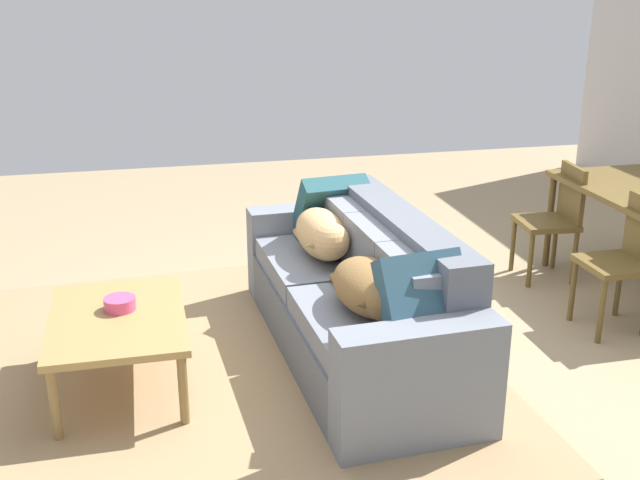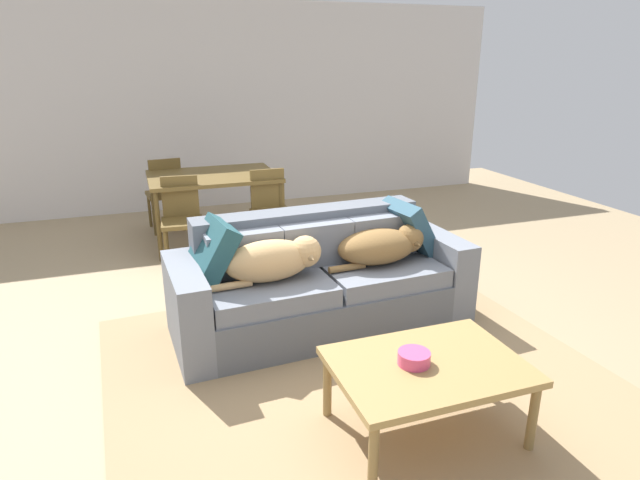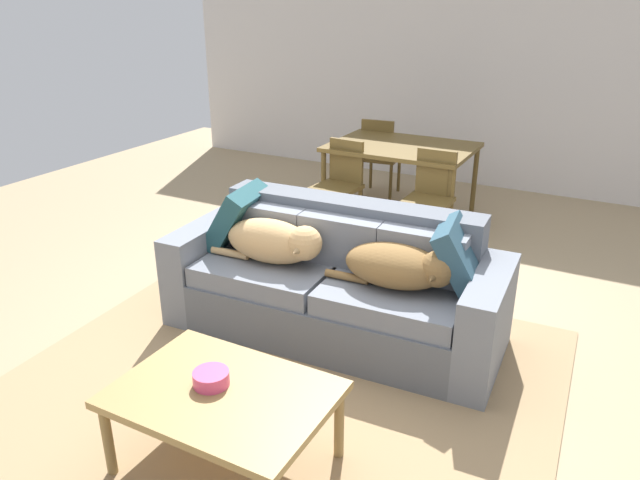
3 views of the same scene
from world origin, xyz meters
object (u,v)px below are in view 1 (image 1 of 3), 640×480
object	(u,v)px
dog_on_left_cushion	(323,235)
dog_on_right_cushion	(372,289)
coffee_table	(118,323)
dining_chair_near_left	(555,216)
bowl_on_coffee_table	(120,304)
couch	(360,300)
throw_pillow_by_right_arm	(424,298)
dining_chair_near_right	(626,257)
throw_pillow_by_left_arm	(330,206)

from	to	relation	value
dog_on_left_cushion	dog_on_right_cushion	bearing A→B (deg)	1.25
dog_on_left_cushion	coffee_table	xyz separation A→B (m)	(0.50, -1.27, -0.24)
coffee_table	dining_chair_near_left	distance (m)	3.30
dog_on_left_cushion	bowl_on_coffee_table	world-z (taller)	dog_on_left_cushion
couch	throw_pillow_by_right_arm	size ratio (longest dim) A/B	5.10
couch	coffee_table	world-z (taller)	couch
dining_chair_near_right	dog_on_left_cushion	bearing A→B (deg)	-103.08
throw_pillow_by_left_arm	dining_chair_near_right	xyz separation A→B (m)	(0.87, 1.72, -0.19)
dog_on_left_cushion	dining_chair_near_right	bearing A→B (deg)	73.80
dog_on_left_cushion	dining_chair_near_left	world-z (taller)	dining_chair_near_left
throw_pillow_by_left_arm	coffee_table	xyz separation A→B (m)	(0.92, -1.42, -0.29)
couch	dining_chair_near_right	distance (m)	1.74
dog_on_right_cushion	dining_chair_near_right	bearing A→B (deg)	100.04
couch	dining_chair_near_right	size ratio (longest dim) A/B	2.58
couch	dining_chair_near_left	world-z (taller)	couch
throw_pillow_by_left_arm	bowl_on_coffee_table	bearing A→B (deg)	-58.99
dining_chair_near_right	dog_on_right_cushion	bearing A→B (deg)	-76.84
throw_pillow_by_right_arm	bowl_on_coffee_table	bearing A→B (deg)	-117.12
throw_pillow_by_left_arm	coffee_table	distance (m)	1.72
throw_pillow_by_left_arm	bowl_on_coffee_table	xyz separation A→B (m)	(0.84, -1.40, -0.21)
dining_chair_near_left	dining_chair_near_right	bearing A→B (deg)	3.91
couch	dining_chair_near_left	xyz separation A→B (m)	(-0.84, 1.75, 0.14)
dining_chair_near_right	coffee_table	bearing A→B (deg)	-88.76
dog_on_right_cushion	coffee_table	size ratio (longest dim) A/B	0.80
coffee_table	dining_chair_near_left	size ratio (longest dim) A/B	1.17
throw_pillow_by_left_arm	bowl_on_coffee_table	world-z (taller)	throw_pillow_by_left_arm
coffee_table	bowl_on_coffee_table	xyz separation A→B (m)	(-0.08, 0.02, 0.08)
throw_pillow_by_right_arm	dining_chair_near_right	size ratio (longest dim) A/B	0.51
couch	bowl_on_coffee_table	world-z (taller)	couch
dining_chair_near_left	dog_on_right_cushion	bearing A→B (deg)	-49.05
couch	dog_on_left_cushion	xyz separation A→B (m)	(-0.38, -0.14, 0.29)
dog_on_right_cushion	throw_pillow_by_left_arm	size ratio (longest dim) A/B	1.76
bowl_on_coffee_table	dog_on_left_cushion	bearing A→B (deg)	108.50
throw_pillow_by_right_arm	throw_pillow_by_left_arm	bearing A→B (deg)	-177.15
couch	coffee_table	xyz separation A→B (m)	(0.12, -1.41, 0.05)
couch	bowl_on_coffee_table	xyz separation A→B (m)	(0.04, -1.39, 0.13)
dog_on_left_cushion	dining_chair_near_left	bearing A→B (deg)	100.96
throw_pillow_by_right_arm	bowl_on_coffee_table	size ratio (longest dim) A/B	2.55
bowl_on_coffee_table	dining_chair_near_left	bearing A→B (deg)	105.71
dog_on_right_cushion	couch	bearing A→B (deg)	168.07
dog_on_left_cushion	bowl_on_coffee_table	distance (m)	1.33
throw_pillow_by_left_arm	couch	bearing A→B (deg)	-1.11
dog_on_right_cushion	bowl_on_coffee_table	bearing A→B (deg)	-111.31
throw_pillow_by_right_arm	coffee_table	world-z (taller)	throw_pillow_by_right_arm
throw_pillow_by_right_arm	coffee_table	bearing A→B (deg)	-114.44
dog_on_left_cushion	dog_on_right_cushion	distance (m)	0.86
throw_pillow_by_left_arm	bowl_on_coffee_table	distance (m)	1.65
bowl_on_coffee_table	couch	bearing A→B (deg)	91.62
dog_on_right_cushion	throw_pillow_by_right_arm	bearing A→B (deg)	25.22
dog_on_right_cushion	throw_pillow_by_right_arm	xyz separation A→B (m)	(0.32, 0.17, 0.06)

